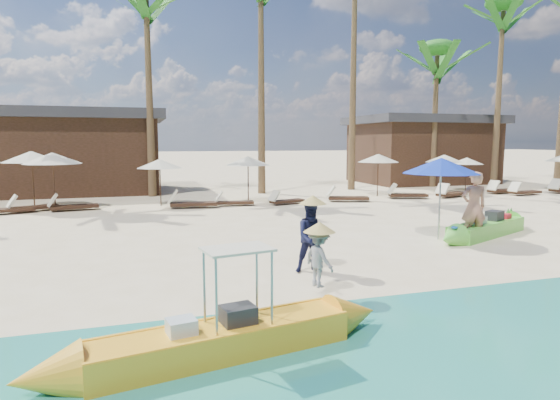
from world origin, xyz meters
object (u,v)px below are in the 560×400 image
object	(u,v)px
yellow_canoe	(223,339)
blue_umbrella	(441,166)
tourist	(474,207)
green_canoe	(487,228)

from	to	relation	value
yellow_canoe	blue_umbrella	distance (m)	8.92
yellow_canoe	tourist	distance (m)	9.11
yellow_canoe	tourist	size ratio (longest dim) A/B	2.79
tourist	yellow_canoe	bearing A→B (deg)	45.28
yellow_canoe	blue_umbrella	world-z (taller)	blue_umbrella
green_canoe	yellow_canoe	distance (m)	10.08
green_canoe	yellow_canoe	world-z (taller)	yellow_canoe
yellow_canoe	tourist	bearing A→B (deg)	22.05
blue_umbrella	yellow_canoe	bearing A→B (deg)	-142.72
yellow_canoe	tourist	xyz separation A→B (m)	(7.69, 4.83, 0.72)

